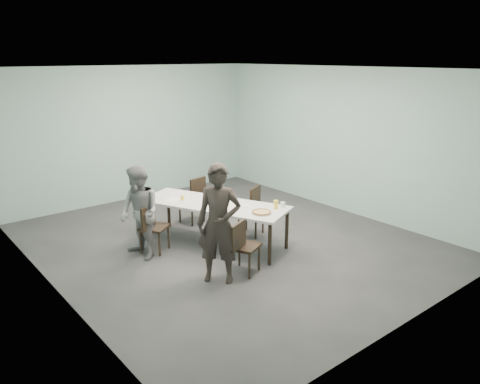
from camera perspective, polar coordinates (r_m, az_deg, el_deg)
ground at (r=8.43m, az=-1.46°, el=-6.03°), size 7.00×7.00×0.00m
room_shell at (r=7.89m, az=-1.57°, el=7.71°), size 6.02×7.02×3.01m
table at (r=8.11m, az=-3.23°, el=-1.76°), size 1.88×2.74×0.75m
chair_near_left at (r=7.03m, az=0.24°, el=-6.32°), size 0.65×0.55×0.87m
chair_far_left at (r=7.92m, az=-10.71°, el=-3.95°), size 0.64×0.58×0.87m
chair_near_right at (r=8.65m, az=1.57°, el=-1.91°), size 0.65×0.56×0.87m
chair_far_right at (r=9.33m, az=-5.58°, el=-0.60°), size 0.64×0.50×0.87m
diner_near at (r=6.72m, az=-2.59°, el=-3.91°), size 0.75×0.76×1.77m
diner_far at (r=7.71m, az=-12.16°, el=-2.50°), size 0.63×0.78×1.54m
pizza at (r=7.57m, az=2.64°, el=-2.49°), size 0.34×0.34×0.04m
side_plate at (r=7.94m, az=0.44°, el=-1.67°), size 0.18×0.18×0.01m
beer_glass at (r=7.78m, az=4.39°, el=-1.54°), size 0.08×0.08×0.15m
water_tumbler at (r=7.88m, az=5.24°, el=-1.56°), size 0.08×0.08×0.09m
tealight at (r=8.01m, az=-2.38°, el=-1.39°), size 0.06×0.06×0.05m
amber_tumbler at (r=8.31m, az=-7.02°, el=-0.70°), size 0.07×0.07×0.08m
menu at (r=8.35m, az=-8.25°, el=-0.93°), size 0.36×0.32×0.01m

